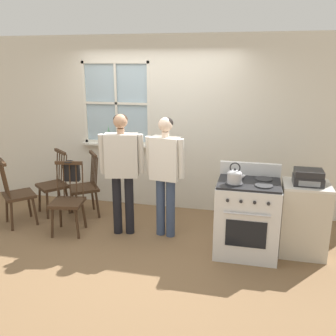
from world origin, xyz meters
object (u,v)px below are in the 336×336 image
object	(u,v)px
stove	(247,217)
chair_by_window	(68,202)
chair_near_wall	(17,195)
chair_near_stove	(54,185)
person_elderly_left	(122,164)
person_teen_center	(165,167)
kettle	(235,176)
potted_plant	(108,139)
handbag	(71,171)
side_counter	(304,219)
chair_center_cluster	(85,188)
stereo	(308,177)

from	to	relation	value
stove	chair_by_window	bearing A→B (deg)	179.48
chair_near_wall	stove	world-z (taller)	stove
chair_near_stove	chair_near_wall	bearing A→B (deg)	-78.87
person_elderly_left	person_teen_center	xyz separation A→B (m)	(0.58, 0.07, -0.03)
chair_by_window	chair_near_wall	xyz separation A→B (m)	(-0.84, 0.08, 0.00)
chair_near_wall	kettle	xyz separation A→B (m)	(3.08, -0.24, 0.58)
person_elderly_left	potted_plant	xyz separation A→B (m)	(-0.61, 1.04, 0.10)
chair_near_stove	person_elderly_left	size ratio (longest dim) A/B	0.60
person_teen_center	kettle	bearing A→B (deg)	-12.46
chair_by_window	handbag	bearing A→B (deg)	90.00
side_counter	person_elderly_left	bearing A→B (deg)	179.59
chair_center_cluster	chair_near_stove	xyz separation A→B (m)	(-0.53, -0.00, 0.00)
chair_center_cluster	stereo	bearing A→B (deg)	44.32
handbag	potted_plant	bearing A→B (deg)	79.41
chair_center_cluster	side_counter	size ratio (longest dim) A/B	1.10
chair_near_wall	person_teen_center	xyz separation A→B (m)	(2.17, 0.13, 0.52)
person_elderly_left	kettle	distance (m)	1.53
potted_plant	side_counter	size ratio (longest dim) A/B	0.34
chair_near_wall	chair_near_stove	xyz separation A→B (m)	(0.28, 0.52, 0.00)
potted_plant	person_teen_center	bearing A→B (deg)	-39.23
chair_near_wall	chair_center_cluster	size ratio (longest dim) A/B	1.00
chair_center_cluster	stove	size ratio (longest dim) A/B	0.91
chair_near_stove	stereo	bearing A→B (deg)	31.52
chair_near_wall	chair_near_stove	world-z (taller)	same
kettle	side_counter	world-z (taller)	kettle
chair_near_stove	handbag	bearing A→B (deg)	3.50
stove	person_elderly_left	bearing A→B (deg)	174.07
stove	stereo	bearing A→B (deg)	11.32
chair_near_stove	chair_center_cluster	bearing A→B (deg)	39.44
person_elderly_left	side_counter	xyz separation A→B (m)	(2.34, -0.02, -0.55)
person_elderly_left	kettle	bearing A→B (deg)	-24.31
person_teen_center	handbag	bearing A→B (deg)	-171.00
person_elderly_left	stereo	distance (m)	2.34
handbag	stereo	world-z (taller)	stereo
chair_near_stove	person_teen_center	world-z (taller)	person_teen_center
chair_by_window	kettle	xyz separation A→B (m)	(2.24, -0.15, 0.58)
chair_by_window	potted_plant	world-z (taller)	potted_plant
chair_center_cluster	person_teen_center	xyz separation A→B (m)	(1.36, -0.39, 0.52)
person_elderly_left	side_counter	distance (m)	2.40
chair_by_window	person_elderly_left	world-z (taller)	person_elderly_left
chair_center_cluster	person_teen_center	distance (m)	1.51
handbag	side_counter	distance (m)	3.15
chair_center_cluster	stove	bearing A→B (deg)	38.87
handbag	kettle	bearing A→B (deg)	-9.56
chair_center_cluster	potted_plant	size ratio (longest dim) A/B	3.18
chair_near_stove	stove	size ratio (longest dim) A/B	0.91
chair_near_stove	side_counter	size ratio (longest dim) A/B	1.10
chair_near_stove	person_teen_center	distance (m)	2.00
chair_near_wall	person_teen_center	bearing A→B (deg)	-133.12
chair_by_window	person_teen_center	bearing A→B (deg)	-0.00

